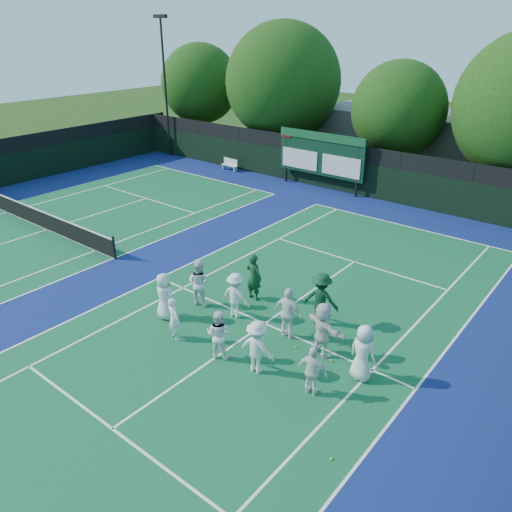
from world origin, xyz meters
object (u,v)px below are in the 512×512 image
Objects in this scene: scoreboard at (321,154)px; tennis_net at (46,221)px; bench at (230,164)px; coach_left at (254,277)px.

scoreboard is 16.26m from tennis_net.
bench is at bearing 91.32° from tennis_net.
tennis_net is at bearing -88.68° from bench.
tennis_net is (-6.99, -14.59, -1.70)m from scoreboard.
coach_left is at bearing 5.16° from tennis_net.
coach_left is at bearing -45.66° from bench.
scoreboard is at bearing 64.40° from tennis_net.
bench is (-0.33, 14.36, -0.04)m from tennis_net.
tennis_net is at bearing 6.20° from coach_left.
scoreboard is 3.25× the size of coach_left.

